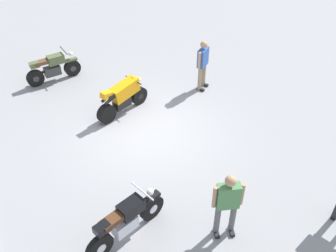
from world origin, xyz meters
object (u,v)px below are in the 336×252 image
Objects in this scene: motorcycle_orange_sportbike at (123,96)px; person_in_green_shirt at (227,202)px; motorcycle_black_cruiser at (126,221)px; motorcycle_olive_vintage at (53,68)px; person_in_blue_shirt at (203,62)px.

person_in_green_shirt reaches higher than motorcycle_orange_sportbike.
motorcycle_orange_sportbike is 4.66m from motorcycle_black_cruiser.
motorcycle_orange_sportbike is 1.10× the size of person_in_green_shirt.
motorcycle_orange_sportbike is 0.97× the size of motorcycle_olive_vintage.
motorcycle_orange_sportbike is 5.24m from person_in_green_shirt.
person_in_blue_shirt reaches higher than motorcycle_black_cruiser.
motorcycle_olive_vintage is 5.26m from person_in_blue_shirt.
motorcycle_orange_sportbike is at bearing -122.82° from person_in_blue_shirt.
person_in_blue_shirt is at bearing -37.89° from motorcycle_olive_vintage.
motorcycle_black_cruiser is (-7.29, 0.18, 0.03)m from motorcycle_olive_vintage.
motorcycle_black_cruiser is 6.43m from person_in_blue_shirt.
motorcycle_orange_sportbike is 0.94× the size of motorcycle_black_cruiser.
person_in_green_shirt reaches higher than motorcycle_black_cruiser.
motorcycle_orange_sportbike reaches higher than motorcycle_olive_vintage.
motorcycle_black_cruiser is at bearing -80.99° from person_in_blue_shirt.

